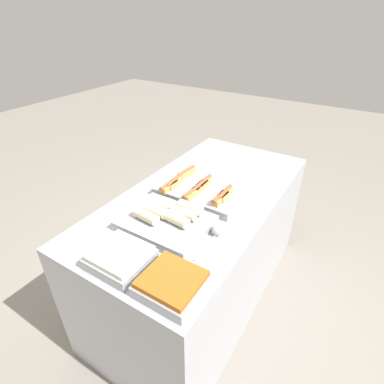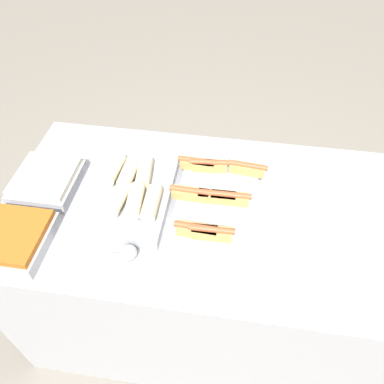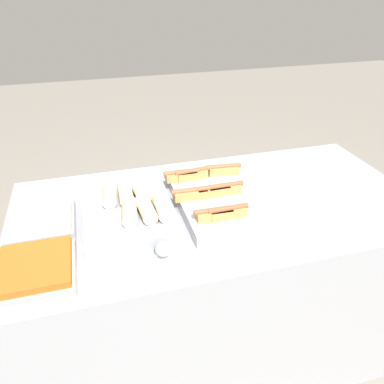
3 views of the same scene
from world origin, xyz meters
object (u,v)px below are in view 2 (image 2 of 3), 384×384
tray_side_front (13,239)px  tray_side_back (47,181)px  tray_wraps (127,192)px  tray_hotdogs (216,201)px  serving_spoon_near (126,253)px

tray_side_front → tray_side_back: same height
tray_wraps → tray_side_back: size_ratio=1.78×
tray_hotdogs → tray_side_back: size_ratio=2.05×
tray_side_front → serving_spoon_near: 0.40m
tray_hotdogs → tray_wraps: bearing=-179.2°
tray_side_front → tray_side_back: 0.29m
tray_wraps → tray_side_front: size_ratio=1.78×
tray_hotdogs → tray_wraps: size_ratio=1.15×
tray_hotdogs → tray_side_back: bearing=179.2°
tray_hotdogs → tray_side_front: 0.74m
tray_hotdogs → tray_side_back: 0.68m
tray_hotdogs → serving_spoon_near: bearing=-136.2°
tray_wraps → tray_side_back: bearing=177.7°
tray_hotdogs → serving_spoon_near: tray_hotdogs is taller
tray_wraps → tray_side_back: tray_wraps is taller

